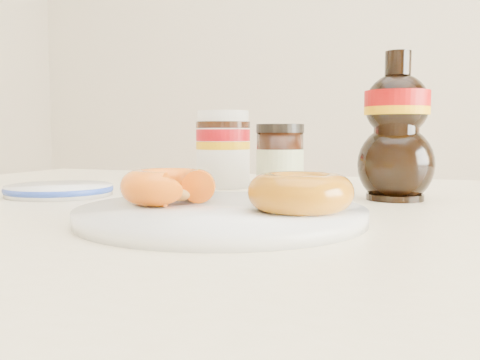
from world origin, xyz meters
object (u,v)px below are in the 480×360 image
(dining_table, at_px, (309,282))
(syrup_bottle, at_px, (396,126))
(plate, at_px, (221,214))
(blue_rim_saucer, at_px, (59,190))
(donut_whole, at_px, (300,192))
(nutella_jar, at_px, (223,146))
(donut_bitten, at_px, (168,186))
(dark_jar, at_px, (280,163))

(dining_table, distance_m, syrup_bottle, 0.22)
(plate, distance_m, blue_rim_saucer, 0.31)
(blue_rim_saucer, bearing_deg, plate, -22.28)
(dining_table, height_order, donut_whole, donut_whole)
(nutella_jar, distance_m, syrup_bottle, 0.27)
(plate, bearing_deg, donut_bitten, 170.64)
(nutella_jar, relative_size, blue_rim_saucer, 0.83)
(syrup_bottle, bearing_deg, donut_whole, -105.67)
(syrup_bottle, distance_m, dark_jar, 0.15)
(dining_table, distance_m, dark_jar, 0.15)
(donut_whole, xyz_separation_m, nutella_jar, (-0.20, 0.30, 0.03))
(donut_whole, bearing_deg, dining_table, 99.29)
(plate, bearing_deg, nutella_jar, 112.33)
(dining_table, bearing_deg, nutella_jar, 134.58)
(plate, bearing_deg, dining_table, 63.44)
(blue_rim_saucer, bearing_deg, donut_bitten, -25.52)
(plate, relative_size, syrup_bottle, 1.49)
(plate, height_order, dark_jar, dark_jar)
(dining_table, bearing_deg, plate, -116.56)
(plate, height_order, nutella_jar, nutella_jar)
(donut_bitten, height_order, donut_whole, same)
(donut_whole, distance_m, blue_rim_saucer, 0.38)
(plate, xyz_separation_m, nutella_jar, (-0.12, 0.30, 0.06))
(plate, bearing_deg, syrup_bottle, 58.39)
(syrup_bottle, xyz_separation_m, blue_rim_saucer, (-0.42, -0.11, -0.08))
(donut_bitten, height_order, syrup_bottle, syrup_bottle)
(nutella_jar, relative_size, syrup_bottle, 0.64)
(donut_bitten, bearing_deg, plate, -22.34)
(dark_jar, bearing_deg, nutella_jar, 135.19)
(blue_rim_saucer, bearing_deg, syrup_bottle, 14.58)
(plate, relative_size, donut_whole, 2.87)
(dining_table, relative_size, donut_bitten, 14.73)
(nutella_jar, height_order, dark_jar, nutella_jar)
(nutella_jar, bearing_deg, syrup_bottle, -15.31)
(dining_table, height_order, donut_bitten, donut_bitten)
(syrup_bottle, relative_size, dark_jar, 1.94)
(donut_bitten, distance_m, nutella_jar, 0.30)
(nutella_jar, distance_m, dark_jar, 0.18)
(syrup_bottle, bearing_deg, dark_jar, -156.74)
(dining_table, distance_m, donut_bitten, 0.20)
(donut_whole, relative_size, syrup_bottle, 0.52)
(dining_table, bearing_deg, donut_whole, -80.71)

